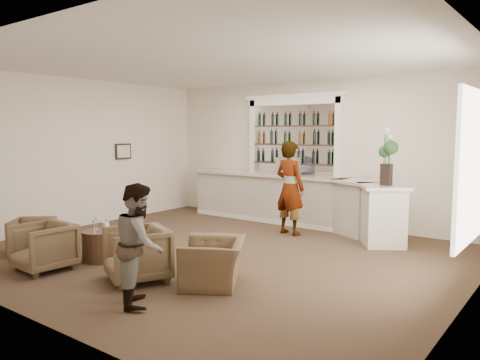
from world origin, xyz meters
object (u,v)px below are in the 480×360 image
sommelier (290,188)px  armchair_right (137,254)px  flower_vase (387,153)px  armchair_left (32,236)px  guest (139,244)px  armchair_far (213,262)px  bar_counter (296,200)px  espresso_machine (288,166)px  armchair_center (43,247)px  cocktail_table (100,246)px

sommelier → armchair_right: 3.99m
flower_vase → armchair_left: bearing=-137.8°
armchair_left → armchair_right: 2.64m
armchair_left → flower_vase: flower_vase is taller
guest → flower_vase: size_ratio=1.42×
armchair_far → flower_vase: 4.08m
flower_vase → armchair_right: bearing=-116.6°
bar_counter → espresso_machine: espresso_machine is taller
sommelier → armchair_center: 4.83m
armchair_right → armchair_center: bearing=-134.5°
armchair_center → armchair_right: (1.55, 0.53, 0.02)m
armchair_right → bar_counter: bearing=118.8°
guest → cocktail_table: bearing=19.2°
sommelier → armchair_left: sommelier is taller
bar_counter → cocktail_table: size_ratio=9.83×
armchair_right → armchair_far: 1.12m
armchair_far → flower_vase: bearing=131.1°
armchair_left → flower_vase: (4.73, 4.29, 1.43)m
cocktail_table → sommelier: 3.97m
armchair_right → armchair_far: armchair_right is taller
espresso_machine → flower_vase: flower_vase is taller
bar_counter → armchair_right: size_ratio=6.72×
sommelier → armchair_right: size_ratio=2.28×
sommelier → armchair_center: size_ratio=2.41×
cocktail_table → guest: bearing=-24.1°
bar_counter → armchair_left: 5.52m
armchair_center → espresso_machine: 5.59m
armchair_right → sommelier: bearing=114.0°
sommelier → armchair_left: bearing=65.4°
armchair_left → espresso_machine: size_ratio=1.51×
cocktail_table → armchair_far: size_ratio=0.60×
bar_counter → sommelier: size_ratio=2.95×
armchair_center → armchair_far: size_ratio=0.83×
armchair_right → guest: bearing=-12.0°
guest → armchair_center: bearing=42.1°
flower_vase → cocktail_table: bearing=-131.4°
sommelier → armchair_right: bearing=97.7°
bar_counter → guest: 5.48m
sommelier → guest: 4.56m
sommelier → armchair_right: sommelier is taller
bar_counter → armchair_far: bar_counter is taller
cocktail_table → flower_vase: (3.40, 3.86, 1.49)m
sommelier → armchair_far: sommelier is taller
guest → armchair_left: 3.42m
flower_vase → armchair_far: bearing=-107.0°
cocktail_table → armchair_left: 1.40m
sommelier → armchair_far: (0.81, -3.41, -0.66)m
armchair_left → bar_counter: bearing=21.2°
sommelier → armchair_far: bearing=113.5°
bar_counter → cocktail_table: bearing=-104.0°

